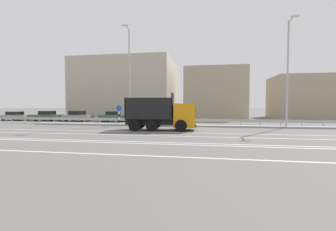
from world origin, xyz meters
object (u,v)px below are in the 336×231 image
at_px(street_lamp_1, 129,73).
at_px(parked_car_2, 78,116).
at_px(parked_car_0, 15,116).
at_px(dump_truck, 169,116).
at_px(parked_car_1, 48,116).
at_px(median_road_sign, 119,114).
at_px(parked_car_3, 114,116).
at_px(street_lamp_2, 288,70).

height_order(street_lamp_1, parked_car_2, street_lamp_1).
distance_m(parked_car_0, parked_car_2, 10.47).
height_order(dump_truck, street_lamp_1, street_lamp_1).
relative_size(parked_car_0, parked_car_1, 1.06).
height_order(median_road_sign, parked_car_2, median_road_sign).
distance_m(parked_car_1, parked_car_3, 10.36).
bearing_deg(street_lamp_2, parked_car_1, 170.13).
distance_m(median_road_sign, parked_car_1, 14.45).
bearing_deg(parked_car_0, parked_car_2, 92.26).
height_order(median_road_sign, parked_car_0, median_road_sign).
distance_m(street_lamp_2, parked_car_1, 32.11).
xyz_separation_m(dump_truck, parked_car_2, (-14.94, 9.34, -0.52)).
height_order(dump_truck, parked_car_1, dump_truck).
xyz_separation_m(parked_car_1, parked_car_2, (4.84, 0.03, 0.01)).
height_order(dump_truck, parked_car_3, dump_truck).
relative_size(dump_truck, parked_car_3, 1.67).
bearing_deg(parked_car_1, parked_car_0, -88.70).
bearing_deg(dump_truck, street_lamp_1, -131.42).
relative_size(dump_truck, street_lamp_2, 0.61).
bearing_deg(parked_car_2, street_lamp_2, 80.44).
distance_m(parked_car_0, parked_car_3, 15.99).
bearing_deg(median_road_sign, parked_car_2, 146.97).
relative_size(street_lamp_1, parked_car_0, 2.34).
bearing_deg(street_lamp_2, dump_truck, -161.30).
relative_size(dump_truck, parked_car_1, 1.49).
height_order(dump_truck, parked_car_2, dump_truck).
xyz_separation_m(dump_truck, street_lamp_2, (11.45, 3.88, 4.58)).
bearing_deg(dump_truck, parked_car_0, -115.26).
bearing_deg(street_lamp_1, street_lamp_2, 0.08).
height_order(street_lamp_2, parked_car_0, street_lamp_2).
xyz_separation_m(street_lamp_1, parked_car_1, (-14.58, 5.46, -5.16)).
bearing_deg(street_lamp_2, parked_car_0, 171.40).
bearing_deg(median_road_sign, street_lamp_1, 2.24).
bearing_deg(parked_car_3, parked_car_1, -91.87).
height_order(dump_truck, median_road_sign, dump_truck).
xyz_separation_m(parked_car_0, parked_car_3, (15.99, -0.12, 0.05)).
bearing_deg(median_road_sign, parked_car_0, 163.43).
bearing_deg(parked_car_2, parked_car_1, -87.48).
bearing_deg(parked_car_0, parked_car_3, 92.43).
relative_size(median_road_sign, street_lamp_2, 0.22).
bearing_deg(street_lamp_1, parked_car_0, 164.52).
height_order(street_lamp_1, parked_car_1, street_lamp_1).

